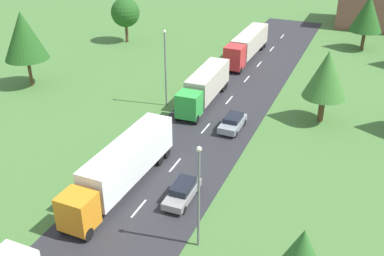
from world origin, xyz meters
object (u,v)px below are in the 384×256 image
object	(u,v)px
truck_third	(205,86)
tree_ash	(368,14)
truck_second	(123,165)
truck_fourth	(247,45)
distant_building	(383,3)
car_fourth	(182,192)
tree_pine	(326,75)
lamppost_second	(199,193)
car_fifth	(233,122)
lamppost_third	(165,65)
tree_lime	(24,36)
tree_oak	(125,13)

from	to	relation	value
truck_third	tree_ash	distance (m)	32.49
truck_second	truck_fourth	size ratio (longest dim) A/B	0.98
truck_third	distant_building	xyz separation A→B (m)	(17.32, 44.12, 1.99)
car_fourth	tree_pine	size ratio (longest dim) A/B	0.57
tree_pine	lamppost_second	bearing A→B (deg)	-102.04
truck_second	tree_ash	xyz separation A→B (m)	(15.49, 47.01, 3.34)
car_fifth	car_fourth	bearing A→B (deg)	-89.76
tree_pine	distant_building	bearing A→B (deg)	84.73
truck_second	car_fourth	xyz separation A→B (m)	(5.21, 0.27, -1.39)
truck_fourth	lamppost_third	world-z (taller)	lamppost_third
truck_fourth	lamppost_third	xyz separation A→B (m)	(-3.90, -19.34, 2.77)
tree_ash	lamppost_second	bearing A→B (deg)	-97.97
truck_second	truck_third	xyz separation A→B (m)	(-0.01, 18.67, -0.10)
lamppost_third	distant_building	size ratio (longest dim) A/B	0.61
car_fourth	tree_lime	world-z (taller)	tree_lime
lamppost_third	tree_lime	xyz separation A→B (m)	(-18.46, -1.13, 1.58)
lamppost_third	tree_oak	world-z (taller)	lamppost_third
truck_fourth	distant_building	size ratio (longest dim) A/B	0.98
lamppost_second	lamppost_third	world-z (taller)	lamppost_third
truck_third	distant_building	bearing A→B (deg)	68.57
car_fifth	truck_fourth	bearing A→B (deg)	102.87
truck_third	lamppost_second	size ratio (longest dim) A/B	1.48
truck_fourth	car_fourth	distance (m)	35.77
lamppost_third	car_fourth	bearing A→B (deg)	-60.63
truck_third	car_fifth	size ratio (longest dim) A/B	2.78
lamppost_third	tree_ash	world-z (taller)	lamppost_third
truck_third	tree_pine	size ratio (longest dim) A/B	1.51
truck_fourth	lamppost_second	bearing A→B (deg)	-78.27
car_fourth	car_fifth	distance (m)	13.18
truck_third	tree_oak	world-z (taller)	tree_oak
car_fourth	lamppost_third	xyz separation A→B (m)	(-9.03, 16.04, 4.10)
truck_fourth	tree_lime	xyz separation A→B (m)	(-22.36, -20.46, 4.36)
lamppost_third	tree_oak	distance (m)	25.92
car_fifth	truck_second	bearing A→B (deg)	-110.95
lamppost_second	tree_pine	size ratio (longest dim) A/B	1.02
lamppost_second	tree_oak	distance (m)	49.53
truck_fourth	distant_building	bearing A→B (deg)	57.60
tree_lime	distant_building	xyz separation A→B (m)	(39.59, 47.61, -2.41)
tree_lime	lamppost_third	bearing A→B (deg)	3.49
truck_third	car_fourth	distance (m)	19.17
car_fifth	lamppost_third	world-z (taller)	lamppost_third
car_fifth	lamppost_second	bearing A→B (deg)	-79.72
distant_building	lamppost_second	bearing A→B (deg)	-97.64
truck_second	lamppost_third	xyz separation A→B (m)	(-3.82, 16.30, 2.71)
tree_oak	distant_building	xyz separation A→B (m)	(37.70, 26.55, -0.70)
truck_second	lamppost_second	world-z (taller)	lamppost_second
truck_second	tree_lime	distance (m)	27.30
truck_second	tree_pine	xyz separation A→B (m)	(13.27, 19.03, 3.11)
lamppost_third	distant_building	bearing A→B (deg)	65.56
lamppost_second	tree_oak	world-z (taller)	lamppost_second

